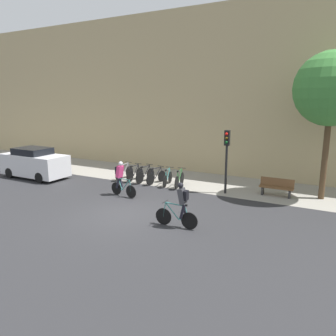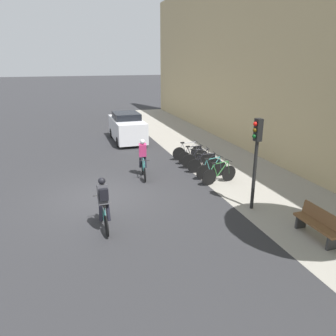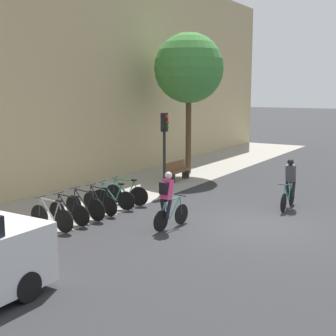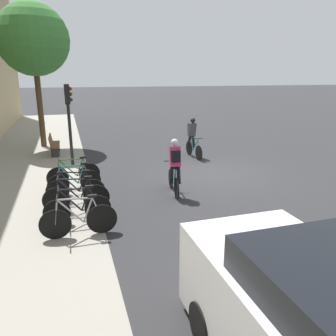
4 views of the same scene
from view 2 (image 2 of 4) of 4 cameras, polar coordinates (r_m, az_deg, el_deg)
ground at (r=13.11m, az=-11.62°, el=-4.96°), size 200.00×200.00×0.00m
kerb_strip at (r=15.23m, az=14.44°, el=-1.79°), size 44.00×4.50×0.01m
building_facade at (r=15.89m, az=24.21°, el=17.13°), size 44.00×0.60×10.36m
cyclist_pink at (r=14.77m, az=-4.39°, el=1.97°), size 1.64×0.50×1.76m
cyclist_grey at (r=10.24m, az=-11.20°, el=-5.99°), size 1.75×0.46×1.77m
parked_bike_0 at (r=17.52m, az=3.51°, el=2.82°), size 0.46×1.74×0.99m
parked_bike_1 at (r=16.86m, az=4.42°, el=2.12°), size 0.46×1.66×0.97m
parked_bike_2 at (r=16.19m, az=5.41°, el=1.47°), size 0.46×1.77×0.99m
parked_bike_3 at (r=15.55m, az=6.47°, el=0.64°), size 0.46×1.68×0.97m
parked_bike_4 at (r=14.90m, az=7.64°, el=-0.20°), size 0.50×1.64×0.97m
parked_bike_5 at (r=14.27m, az=8.91°, el=-1.05°), size 0.49×1.74×0.99m
traffic_light_pole at (r=11.52m, az=15.13°, el=3.47°), size 0.26×0.30×3.26m
bench at (r=10.84m, az=24.70°, el=-8.81°), size 1.64×0.44×0.89m
parked_car at (r=21.58m, az=-7.15°, el=7.01°), size 4.30×1.84×1.85m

